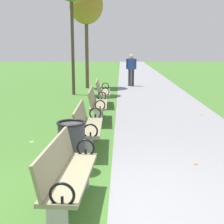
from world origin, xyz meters
name	(u,v)px	position (x,y,z in m)	size (l,w,h in m)	color
ground_plane	(108,207)	(0.00, 0.00, 0.00)	(80.00, 80.00, 0.00)	#42722D
paved_walkway	(142,77)	(1.53, 18.00, 0.01)	(3.07, 44.00, 0.02)	gray
park_bench_1	(67,175)	(-0.50, -0.12, 0.49)	(0.55, 1.62, 0.90)	gray
park_bench_2	(87,126)	(-0.50, 2.35, 0.49)	(0.51, 1.61, 0.90)	gray
park_bench_3	(97,104)	(-0.50, 4.88, 0.49)	(0.52, 1.61, 0.90)	gray
park_bench_4	(102,92)	(-0.50, 7.31, 0.49)	(0.55, 1.62, 0.90)	gray
tree_2	(86,6)	(-1.52, 12.23, 3.91)	(1.61, 1.61, 4.84)	brown
pedestrian_walking	(131,68)	(0.67, 12.93, 0.93)	(0.53, 0.23, 1.62)	#2D2D38
trash_bin	(72,146)	(-0.65, 1.24, 0.42)	(0.48, 0.48, 0.84)	#38383D
scattered_leaves	(136,141)	(0.49, 2.94, 0.01)	(4.76, 9.86, 0.02)	gold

